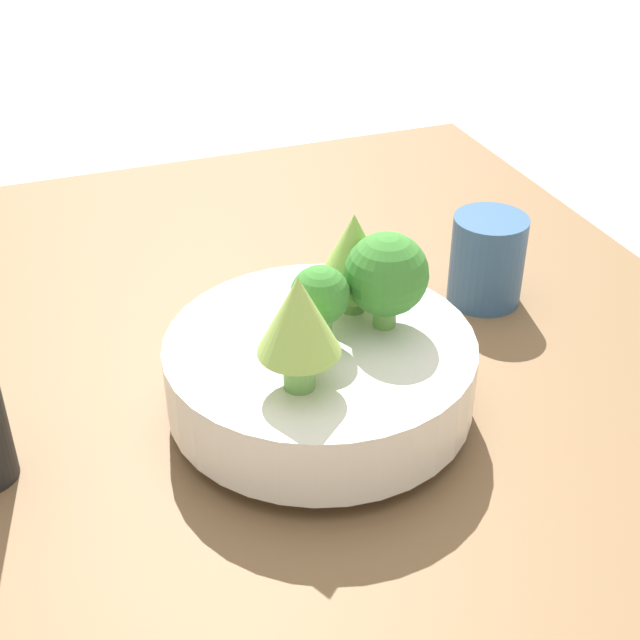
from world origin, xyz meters
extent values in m
plane|color=silver|center=(0.00, 0.00, 0.00)|extent=(6.00, 6.00, 0.00)
cube|color=brown|center=(0.00, 0.00, 0.02)|extent=(1.17, 0.80, 0.04)
cylinder|color=silver|center=(-0.02, -0.03, 0.05)|extent=(0.11, 0.11, 0.01)
cylinder|color=silver|center=(-0.02, -0.03, 0.08)|extent=(0.25, 0.25, 0.06)
cylinder|color=#609347|center=(-0.05, 0.02, 0.12)|extent=(0.02, 0.02, 0.02)
cone|color=#84AD47|center=(-0.05, 0.02, 0.17)|extent=(0.07, 0.07, 0.07)
cylinder|color=#6BA34C|center=(-0.02, -0.03, 0.13)|extent=(0.02, 0.02, 0.03)
sphere|color=#387A2D|center=(-0.02, -0.03, 0.16)|extent=(0.05, 0.05, 0.05)
cylinder|color=#6BA34C|center=(0.04, -0.06, 0.13)|extent=(0.02, 0.02, 0.03)
cone|color=#93B751|center=(0.04, -0.06, 0.17)|extent=(0.06, 0.06, 0.06)
cylinder|color=#6BA34C|center=(-0.02, 0.03, 0.12)|extent=(0.02, 0.02, 0.02)
sphere|color=#387A2D|center=(-0.02, 0.03, 0.16)|extent=(0.07, 0.07, 0.07)
cylinder|color=#33567F|center=(-0.13, 0.19, 0.08)|extent=(0.07, 0.07, 0.09)
camera|label=1|loc=(0.53, -0.23, 0.51)|focal=50.00mm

